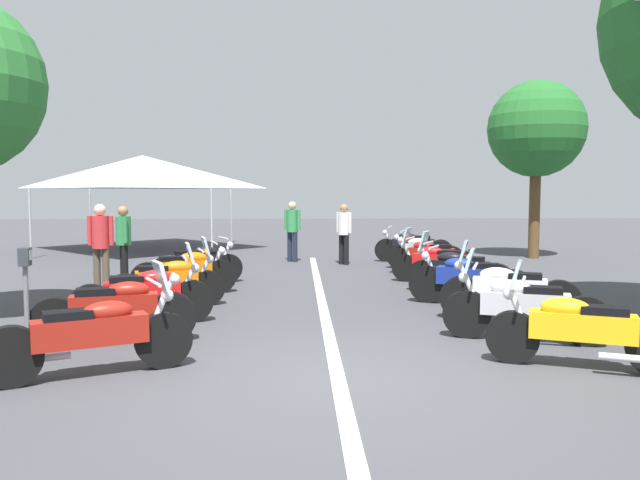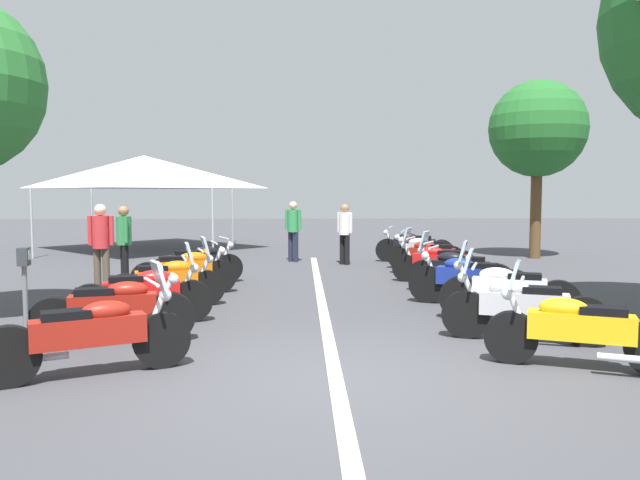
{
  "view_description": "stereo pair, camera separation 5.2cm",
  "coord_description": "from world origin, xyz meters",
  "px_view_note": "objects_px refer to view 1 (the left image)",
  "views": [
    {
      "loc": [
        -6.44,
        0.41,
        1.96
      ],
      "look_at": [
        5.56,
        0.0,
        1.04
      ],
      "focal_mm": 34.97,
      "sensor_mm": 36.0,
      "label": 1
    },
    {
      "loc": [
        -6.44,
        0.36,
        1.96
      ],
      "look_at": [
        5.56,
        0.0,
        1.04
      ],
      "focal_mm": 34.97,
      "sensor_mm": 36.0,
      "label": 2
    }
  ],
  "objects_px": {
    "motorcycle_right_row_6": "(431,256)",
    "bystander_2": "(124,238)",
    "motorcycle_right_row_2": "(507,291)",
    "bystander_3": "(344,229)",
    "bystander_0": "(292,226)",
    "event_tent": "(143,172)",
    "motorcycle_left_row_5": "(198,263)",
    "bystander_4": "(101,240)",
    "motorcycle_left_row_2": "(145,293)",
    "motorcycle_left_row_0": "(94,334)",
    "motorcycle_right_row_4": "(458,270)",
    "motorcycle_right_row_3": "(468,279)",
    "motorcycle_right_row_8": "(413,246)",
    "motorcycle_right_row_7": "(424,252)",
    "motorcycle_left_row_1": "(116,309)",
    "parking_meter": "(26,280)",
    "motorcycle_left_row_4": "(185,271)",
    "motorcycle_right_row_0": "(579,328)",
    "motorcycle_left_row_3": "(169,281)",
    "motorcycle_right_row_1": "(522,306)",
    "roadside_tree_2": "(537,130)",
    "motorcycle_right_row_5": "(438,262)"
  },
  "relations": [
    {
      "from": "motorcycle_right_row_1",
      "to": "bystander_4",
      "type": "bearing_deg",
      "value": -13.03
    },
    {
      "from": "motorcycle_left_row_2",
      "to": "bystander_4",
      "type": "height_order",
      "value": "bystander_4"
    },
    {
      "from": "event_tent",
      "to": "motorcycle_left_row_5",
      "type": "bearing_deg",
      "value": -158.75
    },
    {
      "from": "motorcycle_right_row_4",
      "to": "motorcycle_left_row_1",
      "type": "bearing_deg",
      "value": 63.45
    },
    {
      "from": "motorcycle_right_row_5",
      "to": "motorcycle_right_row_6",
      "type": "height_order",
      "value": "motorcycle_right_row_5"
    },
    {
      "from": "motorcycle_right_row_6",
      "to": "bystander_2",
      "type": "distance_m",
      "value": 7.04
    },
    {
      "from": "motorcycle_left_row_3",
      "to": "motorcycle_right_row_1",
      "type": "xyz_separation_m",
      "value": [
        -2.63,
        -5.15,
        0.01
      ]
    },
    {
      "from": "motorcycle_right_row_6",
      "to": "motorcycle_right_row_1",
      "type": "bearing_deg",
      "value": 111.38
    },
    {
      "from": "motorcycle_left_row_4",
      "to": "motorcycle_left_row_1",
      "type": "bearing_deg",
      "value": -110.19
    },
    {
      "from": "motorcycle_left_row_0",
      "to": "motorcycle_right_row_4",
      "type": "height_order",
      "value": "motorcycle_left_row_0"
    },
    {
      "from": "motorcycle_right_row_7",
      "to": "motorcycle_left_row_4",
      "type": "bearing_deg",
      "value": 51.34
    },
    {
      "from": "motorcycle_right_row_6",
      "to": "bystander_4",
      "type": "distance_m",
      "value": 7.43
    },
    {
      "from": "motorcycle_right_row_3",
      "to": "motorcycle_right_row_8",
      "type": "relative_size",
      "value": 0.93
    },
    {
      "from": "motorcycle_left_row_2",
      "to": "bystander_3",
      "type": "height_order",
      "value": "bystander_3"
    },
    {
      "from": "motorcycle_left_row_4",
      "to": "bystander_4",
      "type": "xyz_separation_m",
      "value": [
        0.42,
        1.72,
        0.56
      ]
    },
    {
      "from": "motorcycle_right_row_2",
      "to": "bystander_3",
      "type": "bearing_deg",
      "value": -56.23
    },
    {
      "from": "bystander_2",
      "to": "motorcycle_left_row_1",
      "type": "bearing_deg",
      "value": 78.61
    },
    {
      "from": "motorcycle_right_row_1",
      "to": "roadside_tree_2",
      "type": "relative_size",
      "value": 0.39
    },
    {
      "from": "motorcycle_left_row_3",
      "to": "bystander_4",
      "type": "xyz_separation_m",
      "value": [
        1.76,
        1.69,
        0.56
      ]
    },
    {
      "from": "bystander_0",
      "to": "event_tent",
      "type": "height_order",
      "value": "event_tent"
    },
    {
      "from": "motorcycle_right_row_6",
      "to": "bystander_0",
      "type": "xyz_separation_m",
      "value": [
        2.88,
        3.32,
        0.55
      ]
    },
    {
      "from": "motorcycle_right_row_3",
      "to": "motorcycle_right_row_5",
      "type": "height_order",
      "value": "motorcycle_right_row_5"
    },
    {
      "from": "bystander_3",
      "to": "motorcycle_left_row_1",
      "type": "bearing_deg",
      "value": 24.95
    },
    {
      "from": "motorcycle_right_row_0",
      "to": "bystander_3",
      "type": "bearing_deg",
      "value": -56.79
    },
    {
      "from": "motorcycle_left_row_0",
      "to": "motorcycle_right_row_7",
      "type": "height_order",
      "value": "motorcycle_left_row_0"
    },
    {
      "from": "motorcycle_right_row_2",
      "to": "bystander_3",
      "type": "distance_m",
      "value": 7.82
    },
    {
      "from": "motorcycle_left_row_1",
      "to": "bystander_2",
      "type": "xyz_separation_m",
      "value": [
        5.57,
        1.44,
        0.52
      ]
    },
    {
      "from": "motorcycle_right_row_3",
      "to": "event_tent",
      "type": "height_order",
      "value": "event_tent"
    },
    {
      "from": "motorcycle_left_row_2",
      "to": "motorcycle_right_row_2",
      "type": "height_order",
      "value": "motorcycle_right_row_2"
    },
    {
      "from": "motorcycle_right_row_0",
      "to": "event_tent",
      "type": "distance_m",
      "value": 16.98
    },
    {
      "from": "motorcycle_left_row_3",
      "to": "bystander_0",
      "type": "xyz_separation_m",
      "value": [
        6.93,
        -2.04,
        0.54
      ]
    },
    {
      "from": "motorcycle_left_row_2",
      "to": "bystander_0",
      "type": "xyz_separation_m",
      "value": [
        8.33,
        -2.1,
        0.53
      ]
    },
    {
      "from": "motorcycle_right_row_4",
      "to": "motorcycle_right_row_6",
      "type": "height_order",
      "value": "motorcycle_right_row_4"
    },
    {
      "from": "motorcycle_left_row_5",
      "to": "event_tent",
      "type": "distance_m",
      "value": 8.87
    },
    {
      "from": "parking_meter",
      "to": "bystander_3",
      "type": "bearing_deg",
      "value": 54.19
    },
    {
      "from": "motorcycle_left_row_2",
      "to": "bystander_0",
      "type": "height_order",
      "value": "bystander_0"
    },
    {
      "from": "motorcycle_right_row_7",
      "to": "motorcycle_right_row_3",
      "type": "bearing_deg",
      "value": 102.91
    },
    {
      "from": "motorcycle_right_row_2",
      "to": "roadside_tree_2",
      "type": "relative_size",
      "value": 0.38
    },
    {
      "from": "motorcycle_left_row_5",
      "to": "parking_meter",
      "type": "xyz_separation_m",
      "value": [
        -5.67,
        1.18,
        0.45
      ]
    },
    {
      "from": "motorcycle_left_row_4",
      "to": "event_tent",
      "type": "bearing_deg",
      "value": 90.49
    },
    {
      "from": "motorcycle_left_row_5",
      "to": "bystander_4",
      "type": "bearing_deg",
      "value": -176.62
    },
    {
      "from": "motorcycle_right_row_6",
      "to": "motorcycle_left_row_2",
      "type": "bearing_deg",
      "value": 68.27
    },
    {
      "from": "motorcycle_left_row_0",
      "to": "roadside_tree_2",
      "type": "relative_size",
      "value": 0.38
    },
    {
      "from": "motorcycle_right_row_8",
      "to": "bystander_0",
      "type": "distance_m",
      "value": 3.43
    },
    {
      "from": "motorcycle_right_row_2",
      "to": "motorcycle_right_row_6",
      "type": "height_order",
      "value": "motorcycle_right_row_2"
    },
    {
      "from": "bystander_2",
      "to": "bystander_3",
      "type": "relative_size",
      "value": 1.02
    },
    {
      "from": "motorcycle_left_row_3",
      "to": "bystander_3",
      "type": "bearing_deg",
      "value": 44.6
    },
    {
      "from": "motorcycle_left_row_5",
      "to": "motorcycle_left_row_2",
      "type": "bearing_deg",
      "value": -116.51
    },
    {
      "from": "motorcycle_left_row_2",
      "to": "bystander_2",
      "type": "distance_m",
      "value": 4.63
    },
    {
      "from": "motorcycle_right_row_4",
      "to": "motorcycle_right_row_7",
      "type": "bearing_deg",
      "value": -64.14
    }
  ]
}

